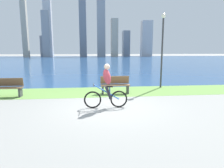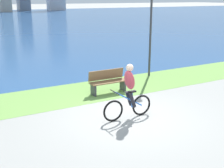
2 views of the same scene
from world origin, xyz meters
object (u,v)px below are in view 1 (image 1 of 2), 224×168
Objects in this scene: bench_far_along_path at (6,88)px; lamppost_tall at (162,41)px; bench_near_path at (115,85)px; cyclist_lead at (107,87)px.

bench_far_along_path is 8.73m from lamppost_tall.
bench_near_path is 5.30m from bench_far_along_path.
lamppost_tall is at bearing 47.47° from cyclist_lead.
cyclist_lead is 1.14× the size of bench_near_path.
bench_far_along_path is 0.35× the size of lamppost_tall.
bench_far_along_path is at bearing -177.82° from bench_near_path.
cyclist_lead reaches higher than bench_near_path.
bench_near_path is 4.01m from lamppost_tall.
lamppost_tall is at bearing 10.71° from bench_far_along_path.
bench_far_along_path is at bearing 153.15° from cyclist_lead.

